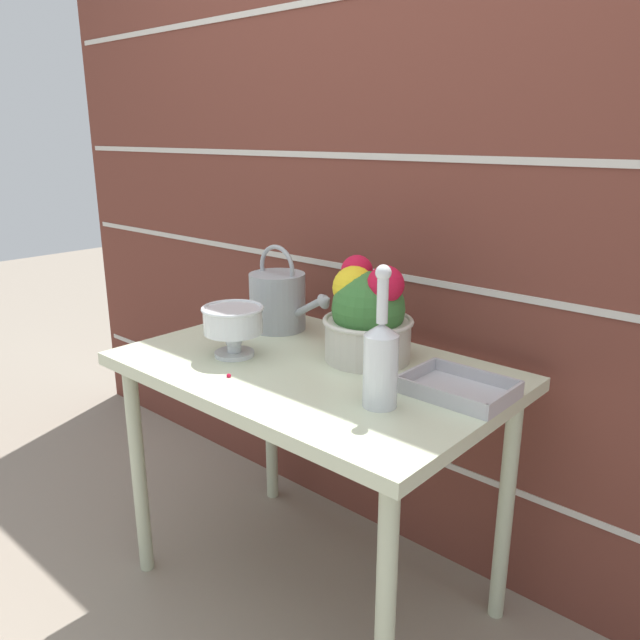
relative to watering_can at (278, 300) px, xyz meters
The scene contains 9 objects.
ground_plane 0.91m from the watering_can, 29.53° to the right, with size 12.00×12.00×0.00m, color gray.
brick_wall 0.48m from the watering_can, 42.24° to the left, with size 3.60×0.08×2.20m.
patio_table 0.39m from the watering_can, 29.53° to the right, with size 1.06×0.68×0.74m.
watering_can is the anchor object (origin of this frame).
crystal_pedestal_bowl 0.28m from the watering_can, 71.72° to the right, with size 0.18×0.18×0.15m.
flower_planter 0.39m from the watering_can, ahead, with size 0.25×0.25×0.28m.
glass_decanter 0.66m from the watering_can, 23.69° to the right, with size 0.08×0.08×0.33m.
wire_tray 0.71m from the watering_can, ahead, with size 0.25×0.19×0.04m.
fallen_petal 0.44m from the watering_can, 62.11° to the right, with size 0.01×0.01×0.01m.
Camera 1 is at (1.08, -1.18, 1.35)m, focal length 35.00 mm.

